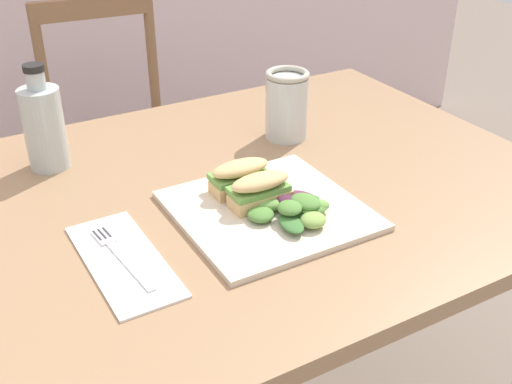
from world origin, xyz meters
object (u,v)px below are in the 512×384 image
Objects in this scene: fork_on_napkin at (118,253)px; mason_jar_iced_tea at (287,108)px; plate_lunch at (268,210)px; bottle_cold_brew at (45,131)px; sandwich_half_front at (260,189)px; chair_wooden_far at (118,145)px; sandwich_half_back at (240,176)px; dining_table at (199,256)px.

mason_jar_iced_tea is (0.44, 0.24, 0.06)m from fork_on_napkin.
bottle_cold_brew is (-0.27, 0.35, 0.07)m from plate_lunch.
fork_on_napkin is (-0.25, -0.01, -0.03)m from sandwich_half_front.
chair_wooden_far is 1.03m from plate_lunch.
sandwich_half_front is 1.00× the size of sandwich_half_back.
mason_jar_iced_tea reaches higher than fork_on_napkin.
fork_on_napkin is at bearing -149.53° from dining_table.
sandwich_half_front is (-0.01, 0.02, 0.03)m from plate_lunch.
bottle_cold_brew is (-0.26, 0.33, 0.03)m from sandwich_half_front.
mason_jar_iced_tea is at bearing 40.34° from sandwich_half_back.
plate_lunch is 2.09× the size of mason_jar_iced_tea.
mason_jar_iced_tea is at bearing 26.82° from dining_table.
sandwich_half_front is 0.75× the size of mason_jar_iced_tea.
fork_on_napkin is 1.33× the size of mason_jar_iced_tea.
bottle_cold_brew is (-0.19, 0.24, 0.20)m from dining_table.
fork_on_napkin reaches higher than dining_table.
dining_table is 0.20m from sandwich_half_front.
sandwich_half_front is at bearing 111.55° from plate_lunch.
sandwich_half_back is (0.07, -0.03, 0.16)m from dining_table.
bottle_cold_brew is 0.47m from mason_jar_iced_tea.
mason_jar_iced_tea reaches higher than plate_lunch.
sandwich_half_back is 0.53× the size of bottle_cold_brew.
sandwich_half_front is (-0.05, -0.97, 0.33)m from chair_wooden_far.
mason_jar_iced_tea reaches higher than dining_table.
dining_table is 9.35× the size of mason_jar_iced_tea.
chair_wooden_far is (0.13, 0.88, -0.17)m from dining_table.
dining_table is at bearing 127.99° from plate_lunch.
sandwich_half_front is at bearing 2.55° from fork_on_napkin.
sandwich_half_back is at bearing 15.80° from fork_on_napkin.
dining_table is 12.53× the size of sandwich_half_back.
mason_jar_iced_tea is (0.19, 0.24, 0.06)m from plate_lunch.
dining_table is 0.24m from fork_on_napkin.
plate_lunch is at bearing -68.45° from sandwich_half_front.
dining_table is 0.36m from bottle_cold_brew.
sandwich_half_back reaches higher than fork_on_napkin.
dining_table is 6.62× the size of bottle_cold_brew.
mason_jar_iced_tea is at bearing 28.27° from fork_on_napkin.
dining_table is 4.48× the size of plate_lunch.
bottle_cold_brew is at bearing 128.33° from sandwich_half_front.
bottle_cold_brew is at bearing -116.47° from chair_wooden_far.
plate_lunch reaches higher than dining_table.
sandwich_half_back reaches higher than dining_table.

